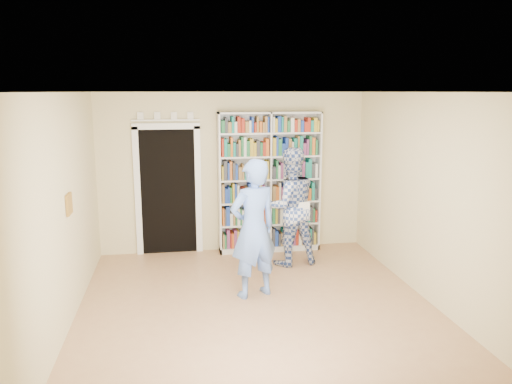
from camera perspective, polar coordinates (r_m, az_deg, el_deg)
floor at (r=6.50m, az=0.19°, el=-13.18°), size 5.00×5.00×0.00m
ceiling at (r=5.91m, az=0.21°, el=11.36°), size 5.00×5.00×0.00m
wall_back at (r=8.50m, az=-2.62°, el=2.23°), size 4.50×0.00×4.50m
wall_left at (r=6.12m, az=-21.08°, el=-2.17°), size 0.00×5.00×5.00m
wall_right at (r=6.80m, az=19.23°, el=-0.72°), size 0.00×5.00×5.00m
bookshelf at (r=8.46m, az=1.54°, el=1.17°), size 1.73×0.32×2.38m
doorway at (r=8.45m, az=-10.02°, el=0.84°), size 1.10×0.08×2.43m
wall_art at (r=6.29m, az=-20.58°, el=-1.30°), size 0.03×0.25×0.25m
man_blue at (r=6.58m, az=-0.28°, el=-4.23°), size 0.79×0.66×1.86m
man_plaid at (r=7.84m, az=3.86°, el=-1.68°), size 1.00×0.84×1.86m
paper_sheet at (r=7.65m, az=5.49°, el=-2.15°), size 0.19×0.03×0.27m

